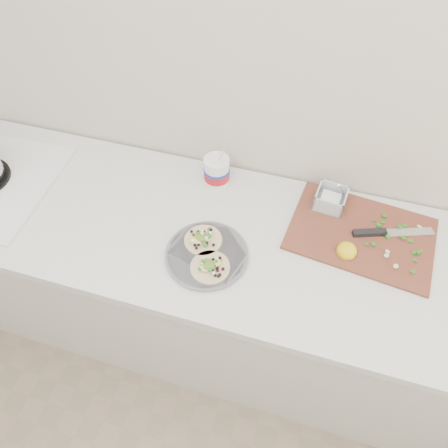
# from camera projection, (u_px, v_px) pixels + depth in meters

# --- Properties ---
(counter) EXTENTS (2.44, 0.66, 0.90)m
(counter) POSITION_uv_depth(u_px,v_px,m) (177.00, 281.00, 1.77)
(counter) COLOR silver
(counter) RESTS_ON ground
(taco_plate) EXTENTS (0.27, 0.27, 0.04)m
(taco_plate) POSITION_uv_depth(u_px,v_px,m) (207.00, 253.00, 1.30)
(taco_plate) COLOR slate
(taco_plate) RESTS_ON counter
(tub) EXTENTS (0.10, 0.10, 0.22)m
(tub) POSITION_uv_depth(u_px,v_px,m) (217.00, 169.00, 1.47)
(tub) COLOR white
(tub) RESTS_ON counter
(cutboard) EXTENTS (0.51, 0.38, 0.07)m
(cutboard) POSITION_uv_depth(u_px,v_px,m) (360.00, 228.00, 1.36)
(cutboard) COLOR brown
(cutboard) RESTS_ON counter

